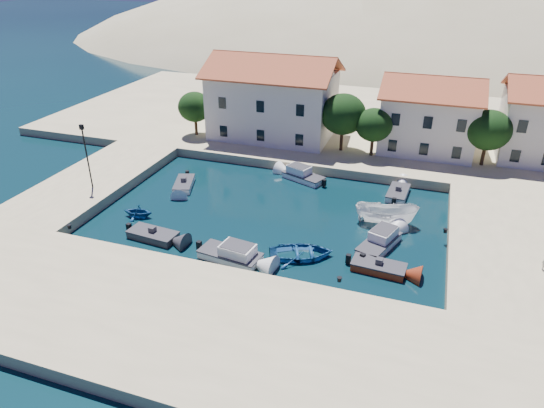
{
  "coord_description": "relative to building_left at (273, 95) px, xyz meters",
  "views": [
    {
      "loc": [
        12.36,
        -26.18,
        20.83
      ],
      "look_at": [
        0.55,
        8.39,
        2.0
      ],
      "focal_mm": 32.0,
      "sensor_mm": 36.0,
      "label": 1
    }
  ],
  "objects": [
    {
      "name": "trees",
      "position": [
        10.51,
        -2.54,
        -1.1
      ],
      "size": [
        37.3,
        5.3,
        6.45
      ],
      "color": "#382314",
      "rests_on": "quay_north"
    },
    {
      "name": "hills",
      "position": [
        26.64,
        95.62,
        -29.34
      ],
      "size": [
        254.0,
        176.0,
        99.0
      ],
      "color": "tan",
      "rests_on": "ground"
    },
    {
      "name": "cabin_cruiser_east",
      "position": [
        15.82,
        -20.36,
        -5.46
      ],
      "size": [
        3.31,
        5.03,
        1.6
      ],
      "rotation": [
        0.0,
        0.0,
        1.24
      ],
      "color": "white",
      "rests_on": "ground"
    },
    {
      "name": "quay_north",
      "position": [
        8.0,
        10.0,
        -5.44
      ],
      "size": [
        80.0,
        36.0,
        1.0
      ],
      "primitive_type": "cube",
      "color": "tan",
      "rests_on": "ground"
    },
    {
      "name": "cabin_cruiser_north",
      "position": [
        6.62,
        -9.71,
        -5.46
      ],
      "size": [
        4.8,
        3.39,
        1.6
      ],
      "rotation": [
        0.0,
        0.0,
        2.76
      ],
      "color": "white",
      "rests_on": "ground"
    },
    {
      "name": "cabin_cruiser_south",
      "position": [
        5.25,
        -25.72,
        -5.46
      ],
      "size": [
        5.09,
        2.7,
        1.6
      ],
      "rotation": [
        0.0,
        0.0,
        -0.13
      ],
      "color": "white",
      "rests_on": "ground"
    },
    {
      "name": "bollards",
      "position": [
        8.8,
        -24.13,
        -4.79
      ],
      "size": [
        29.36,
        9.56,
        0.3
      ],
      "color": "black",
      "rests_on": "ground"
    },
    {
      "name": "quay_east",
      "position": [
        26.5,
        -18.0,
        -5.44
      ],
      "size": [
        11.0,
        20.0,
        1.0
      ],
      "primitive_type": "cube",
      "color": "tan",
      "rests_on": "ground"
    },
    {
      "name": "quay_south",
      "position": [
        6.0,
        -34.0,
        -5.44
      ],
      "size": [
        52.0,
        12.0,
        1.0
      ],
      "primitive_type": "cube",
      "color": "tan",
      "rests_on": "ground"
    },
    {
      "name": "motorboat_white_west",
      "position": [
        -4.3,
        -15.24,
        -5.64
      ],
      "size": [
        2.83,
        4.17,
        1.25
      ],
      "rotation": [
        0.0,
        0.0,
        -1.25
      ],
      "color": "white",
      "rests_on": "ground"
    },
    {
      "name": "motorboat_red_se",
      "position": [
        16.24,
        -23.58,
        -5.64
      ],
      "size": [
        4.06,
        2.04,
        1.25
      ],
      "rotation": [
        0.0,
        0.0,
        -0.07
      ],
      "color": "maroon",
      "rests_on": "ground"
    },
    {
      "name": "ground",
      "position": [
        6.0,
        -28.0,
        -5.94
      ],
      "size": [
        400.0,
        400.0,
        0.0
      ],
      "primitive_type": "plane",
      "color": "black",
      "rests_on": "ground"
    },
    {
      "name": "building_left",
      "position": [
        0.0,
        0.0,
        0.0
      ],
      "size": [
        14.7,
        9.45,
        9.7
      ],
      "color": "silver",
      "rests_on": "quay_north"
    },
    {
      "name": "quay_west",
      "position": [
        -13.0,
        -18.0,
        -5.44
      ],
      "size": [
        8.0,
        20.0,
        1.0
      ],
      "primitive_type": "cube",
      "color": "tan",
      "rests_on": "ground"
    },
    {
      "name": "motorboat_white_ne",
      "position": [
        16.28,
        -10.38,
        -5.64
      ],
      "size": [
        2.07,
        3.97,
        1.25
      ],
      "rotation": [
        0.0,
        0.0,
        1.5
      ],
      "color": "white",
      "rests_on": "ground"
    },
    {
      "name": "rowboat_west",
      "position": [
        -5.2,
        -22.13,
        -5.94
      ],
      "size": [
        2.88,
        2.57,
        1.37
      ],
      "primitive_type": "imported",
      "rotation": [
        0.0,
        0.0,
        -1.44
      ],
      "color": "navy",
      "rests_on": "ground"
    },
    {
      "name": "motorboat_grey_sw",
      "position": [
        -1.99,
        -24.94,
        -5.64
      ],
      "size": [
        4.3,
        2.21,
        1.25
      ],
      "rotation": [
        0.0,
        0.0,
        -0.09
      ],
      "color": "#36353A",
      "rests_on": "ground"
    },
    {
      "name": "lamppost",
      "position": [
        -11.5,
        -20.0,
        -1.18
      ],
      "size": [
        0.35,
        0.25,
        6.22
      ],
      "color": "black",
      "rests_on": "quay_west"
    },
    {
      "name": "boat_east",
      "position": [
        15.82,
        -16.23,
        -5.94
      ],
      "size": [
        5.57,
        2.69,
        2.07
      ],
      "primitive_type": "imported",
      "rotation": [
        0.0,
        0.0,
        1.7
      ],
      "color": "white",
      "rests_on": "ground"
    },
    {
      "name": "building_mid",
      "position": [
        18.0,
        1.0,
        -0.71
      ],
      "size": [
        10.5,
        8.4,
        8.3
      ],
      "color": "silver",
      "rests_on": "quay_north"
    },
    {
      "name": "rowboat_south",
      "position": [
        10.32,
        -23.65,
        -5.94
      ],
      "size": [
        5.88,
        5.09,
        1.02
      ],
      "primitive_type": "imported",
      "rotation": [
        0.0,
        0.0,
        1.95
      ],
      "color": "navy",
      "rests_on": "ground"
    }
  ]
}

